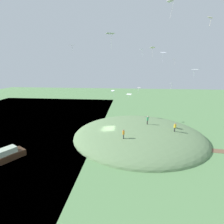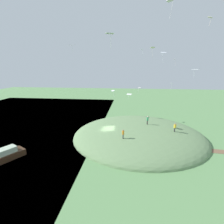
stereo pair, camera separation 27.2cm
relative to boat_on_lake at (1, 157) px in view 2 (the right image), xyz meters
name	(u,v)px [view 2 (the right image)]	position (x,y,z in m)	size (l,w,h in m)	color
ground_plane	(108,138)	(14.99, 9.71, -0.66)	(160.00, 160.00, 0.00)	#5F8E55
grass_hill	(138,136)	(21.05, 11.58, -0.66)	(26.62, 24.38, 4.94)	#6A8A5B
boat_on_lake	(1,157)	(0.00, 0.00, 0.00)	(5.24, 6.99, 2.98)	#372315
person_with_child	(148,119)	(22.78, 12.03, 2.91)	(0.46, 0.46, 1.78)	#393532
person_watching_kites	(123,133)	(18.09, 5.51, 2.43)	(0.48, 0.48, 1.62)	#2E2F30
person_walking_path	(175,127)	(27.55, 9.50, 2.45)	(0.60, 0.60, 1.61)	black
kite_0	(71,45)	(8.30, 10.50, 16.85)	(1.35, 1.13, 1.34)	white
kite_1	(210,18)	(29.19, 5.27, 19.33)	(0.89, 0.96, 1.15)	#F4DCD1
kite_2	(175,59)	(29.48, 22.03, 14.88)	(0.74, 0.91, 1.54)	silver
kite_3	(170,2)	(23.90, 5.21, 21.28)	(0.93, 0.97, 2.20)	white
kite_4	(153,48)	(23.63, 17.81, 17.04)	(1.24, 1.10, 2.15)	silver
kite_5	(164,53)	(25.73, 16.41, 15.91)	(1.25, 1.00, 2.16)	white
kite_6	(129,94)	(18.94, 18.58, 6.85)	(1.38, 1.15, 1.48)	white
kite_7	(142,50)	(21.79, 23.71, 17.32)	(0.78, 0.95, 1.81)	white
kite_8	(172,84)	(28.45, 18.16, 9.52)	(0.86, 0.81, 1.47)	white
kite_9	(113,91)	(15.05, 18.71, 7.58)	(1.04, 1.04, 1.66)	white
kite_10	(139,88)	(21.38, 20.98, 8.12)	(0.95, 0.93, 1.59)	silver
kite_11	(110,34)	(15.99, 4.58, 17.50)	(1.42, 1.25, 2.02)	white
kite_12	(196,70)	(29.97, 9.65, 12.68)	(1.32, 1.36, 1.19)	silver
mooring_post	(97,133)	(12.52, 11.27, -0.20)	(0.14, 0.14, 0.93)	brown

